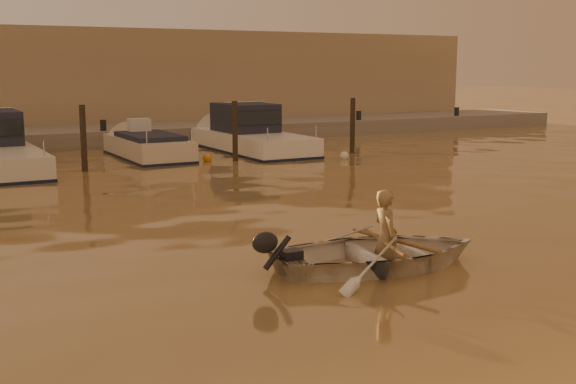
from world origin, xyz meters
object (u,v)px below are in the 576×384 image
person (386,238)px  waterfront_building (18,82)px  moored_boat_3 (148,151)px  dinghy (380,253)px  moored_boat_4 (253,135)px

person → waterfront_building: bearing=12.2°
moored_boat_3 → waterfront_building: bearing=102.8°
dinghy → moored_boat_4: size_ratio=0.48×
waterfront_building → moored_boat_3: bearing=-77.2°
dinghy → moored_boat_4: (5.16, 15.15, 0.39)m
dinghy → moored_boat_4: bearing=-9.8°
dinghy → moored_boat_3: (1.13, 15.15, -0.01)m
moored_boat_3 → waterfront_building: size_ratio=0.12×
dinghy → person: size_ratio=2.22×
person → moored_boat_3: (1.03, 15.16, -0.25)m
person → moored_boat_3: bearing=5.1°
moored_boat_4 → waterfront_building: size_ratio=0.16×
moored_boat_3 → moored_boat_4: size_ratio=0.77×
person → waterfront_building: 26.28m
dinghy → moored_boat_3: size_ratio=0.63×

